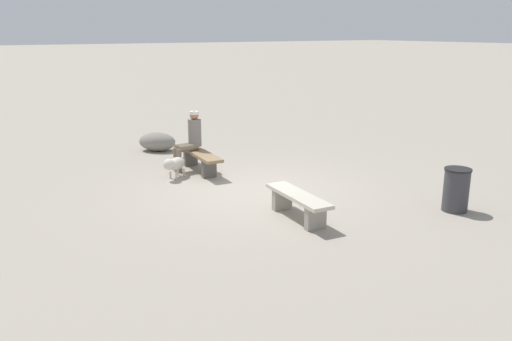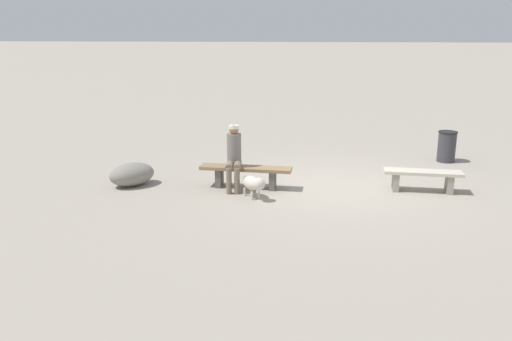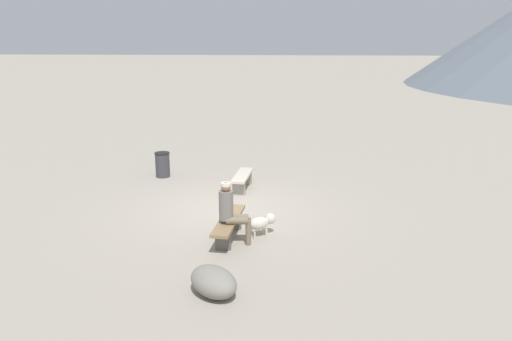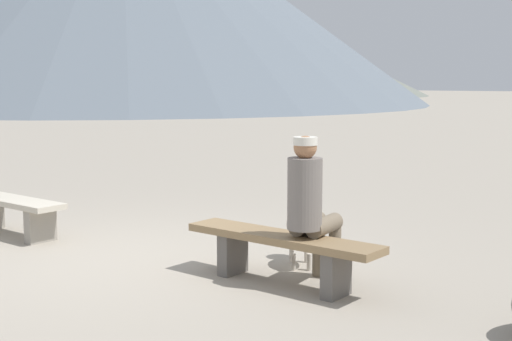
# 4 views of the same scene
# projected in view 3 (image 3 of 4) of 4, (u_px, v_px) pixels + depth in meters

# --- Properties ---
(ground) EXTENTS (210.00, 210.00, 0.06)m
(ground) POSITION_uv_depth(u_px,v_px,m) (229.00, 211.00, 12.28)
(ground) COLOR #9E9384
(bench_left) EXTENTS (1.54, 0.50, 0.42)m
(bench_left) POSITION_uv_depth(u_px,v_px,m) (242.00, 179.00, 13.83)
(bench_left) COLOR gray
(bench_left) RESTS_ON ground
(bench_right) EXTENTS (1.88, 0.51, 0.44)m
(bench_right) POSITION_uv_depth(u_px,v_px,m) (229.00, 224.00, 10.41)
(bench_right) COLOR #605B56
(bench_right) RESTS_ON ground
(seated_person) EXTENTS (0.34, 0.65, 1.30)m
(seated_person) POSITION_uv_depth(u_px,v_px,m) (232.00, 210.00, 10.09)
(seated_person) COLOR slate
(seated_person) RESTS_ON ground
(dog) EXTENTS (0.52, 0.63, 0.46)m
(dog) POSITION_uv_depth(u_px,v_px,m) (262.00, 222.00, 10.59)
(dog) COLOR beige
(dog) RESTS_ON ground
(trash_bin) EXTENTS (0.45, 0.45, 0.75)m
(trash_bin) POSITION_uv_depth(u_px,v_px,m) (163.00, 165.00, 15.04)
(trash_bin) COLOR #38383D
(trash_bin) RESTS_ON ground
(boulder) EXTENTS (1.13, 1.12, 0.47)m
(boulder) POSITION_uv_depth(u_px,v_px,m) (214.00, 282.00, 8.16)
(boulder) COLOR gray
(boulder) RESTS_ON ground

